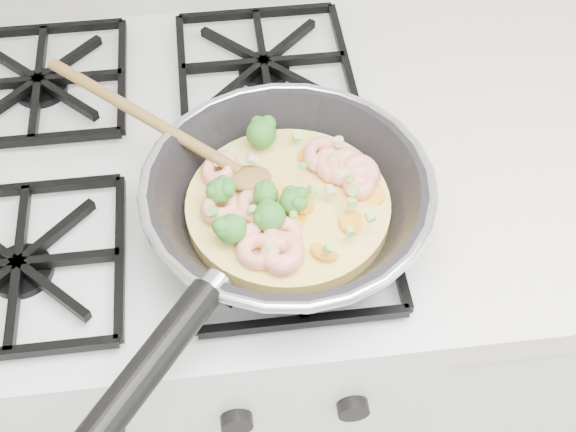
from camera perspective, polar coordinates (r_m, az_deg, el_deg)
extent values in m
cube|color=white|center=(1.36, -6.97, -9.15)|extent=(0.60, 0.60, 0.90)
cube|color=black|center=(0.99, -9.49, 4.24)|extent=(0.56, 0.56, 0.02)
torus|color=silver|center=(0.86, 0.00, 2.20)|extent=(0.32, 0.32, 0.01)
cylinder|color=black|center=(0.74, -10.00, -10.65)|extent=(0.14, 0.17, 0.03)
cylinder|color=#FFE06E|center=(0.88, 0.00, 0.64)|extent=(0.23, 0.23, 0.02)
ellipsoid|color=olive|center=(0.89, -2.78, 2.71)|extent=(0.06, 0.06, 0.01)
cylinder|color=olive|center=(0.93, -10.28, 7.05)|extent=(0.22, 0.17, 0.06)
torus|color=#FFB196|center=(0.90, 4.05, 3.56)|extent=(0.07, 0.07, 0.02)
torus|color=#FFB196|center=(0.91, 2.47, 4.40)|extent=(0.07, 0.07, 0.03)
torus|color=#FFB196|center=(0.84, -2.99, -0.57)|extent=(0.05, 0.05, 0.02)
torus|color=#FFB196|center=(0.86, -2.36, 0.58)|extent=(0.07, 0.07, 0.03)
torus|color=#FFB196|center=(0.89, 5.12, 2.44)|extent=(0.05, 0.05, 0.02)
torus|color=#FFB196|center=(0.90, -4.90, 3.39)|extent=(0.07, 0.07, 0.03)
torus|color=#FFB196|center=(0.82, -0.54, -2.78)|extent=(0.07, 0.07, 0.03)
torus|color=#FFB196|center=(0.82, -0.40, -2.67)|extent=(0.06, 0.06, 0.03)
torus|color=#FFB196|center=(0.89, 5.24, 3.12)|extent=(0.07, 0.07, 0.03)
torus|color=#FFB196|center=(0.86, -4.82, 0.61)|extent=(0.07, 0.07, 0.02)
torus|color=#FFB196|center=(0.82, -2.18, -2.53)|extent=(0.07, 0.07, 0.03)
torus|color=#FFB196|center=(0.84, -0.36, -1.30)|extent=(0.06, 0.07, 0.03)
torus|color=#FFB196|center=(0.90, 3.15, 3.67)|extent=(0.05, 0.05, 0.03)
ellipsoid|color=#3D8C2D|center=(0.92, -1.93, 5.89)|extent=(0.05, 0.05, 0.04)
ellipsoid|color=#3D8C2D|center=(0.83, -4.06, -0.94)|extent=(0.04, 0.04, 0.03)
ellipsoid|color=#3D8C2D|center=(0.84, -1.33, -0.05)|extent=(0.04, 0.04, 0.03)
ellipsoid|color=#3D8C2D|center=(0.86, -1.59, 1.52)|extent=(0.04, 0.04, 0.03)
ellipsoid|color=#3D8C2D|center=(0.85, 0.31, 1.03)|extent=(0.04, 0.04, 0.03)
ellipsoid|color=#3D8C2D|center=(0.86, -4.91, 1.79)|extent=(0.04, 0.04, 0.03)
cylinder|color=#FFA720|center=(0.90, 5.85, 2.33)|extent=(0.04, 0.04, 0.01)
cylinder|color=#FFA720|center=(0.87, 0.93, 0.76)|extent=(0.04, 0.04, 0.01)
cylinder|color=#FFA720|center=(0.83, 2.65, -2.56)|extent=(0.03, 0.03, 0.01)
cylinder|color=#FFA720|center=(0.91, 1.83, 3.86)|extent=(0.04, 0.04, 0.01)
cylinder|color=#FFA720|center=(0.86, -4.19, -0.31)|extent=(0.04, 0.04, 0.01)
cylinder|color=#FFA720|center=(0.86, 0.42, -0.12)|extent=(0.04, 0.04, 0.01)
cylinder|color=#FFA720|center=(0.88, -0.59, 1.51)|extent=(0.03, 0.03, 0.00)
cylinder|color=#FFA720|center=(0.88, 6.06, 1.41)|extent=(0.04, 0.04, 0.01)
cylinder|color=#FFA720|center=(0.89, 5.36, 1.99)|extent=(0.04, 0.04, 0.01)
cylinder|color=#FFA720|center=(0.91, 3.49, 3.42)|extent=(0.03, 0.03, 0.01)
cylinder|color=#FFA720|center=(0.92, 1.71, 4.26)|extent=(0.04, 0.04, 0.01)
cylinder|color=#FFA720|center=(0.87, 0.40, 1.11)|extent=(0.04, 0.04, 0.00)
cylinder|color=#FFA720|center=(0.86, 4.69, -0.51)|extent=(0.05, 0.05, 0.01)
cylinder|color=#8ECB51|center=(0.86, 4.70, 1.84)|extent=(0.01, 0.01, 0.01)
cylinder|color=beige|center=(0.90, -4.08, 4.46)|extent=(0.01, 0.01, 0.01)
cylinder|color=#8ECB51|center=(0.84, -2.55, 0.36)|extent=(0.01, 0.01, 0.01)
cylinder|color=beige|center=(0.86, 3.02, 1.75)|extent=(0.01, 0.01, 0.01)
cylinder|color=#8ECB51|center=(0.81, 2.93, -2.30)|extent=(0.01, 0.01, 0.01)
cylinder|color=beige|center=(0.88, -2.64, 4.10)|extent=(0.01, 0.01, 0.01)
cylinder|color=beige|center=(0.81, -1.21, -2.44)|extent=(0.01, 0.01, 0.01)
cylinder|color=#8ECB51|center=(0.87, 1.76, 1.89)|extent=(0.01, 0.01, 0.01)
cylinder|color=#8ECB51|center=(0.83, 4.47, -1.10)|extent=(0.01, 0.01, 0.01)
cylinder|color=beige|center=(0.90, -5.04, 3.98)|extent=(0.01, 0.01, 0.01)
cylinder|color=#8ECB51|center=(0.82, -3.86, -0.91)|extent=(0.01, 0.01, 0.01)
cylinder|color=#8ECB51|center=(0.87, 4.46, 2.73)|extent=(0.01, 0.01, 0.01)
cylinder|color=beige|center=(0.90, 3.63, 5.32)|extent=(0.01, 0.01, 0.01)
cylinder|color=#8ECB51|center=(0.92, 0.68, 5.82)|extent=(0.01, 0.01, 0.01)
cylinder|color=beige|center=(0.86, -5.35, 1.35)|extent=(0.01, 0.01, 0.01)
cylinder|color=#8ECB51|center=(0.83, 5.89, -0.07)|extent=(0.01, 0.01, 0.01)
cylinder|color=#8ECB51|center=(0.85, 4.57, 0.93)|extent=(0.01, 0.01, 0.01)
cylinder|color=beige|center=(0.89, 3.36, 4.15)|extent=(0.01, 0.01, 0.01)
cylinder|color=#8ECB51|center=(0.84, -5.43, 0.31)|extent=(0.01, 0.01, 0.01)
cylinder|color=#8ECB51|center=(0.87, 1.00, 3.55)|extent=(0.01, 0.01, 0.01)
cylinder|color=#8ECB51|center=(0.84, 0.39, 0.06)|extent=(0.01, 0.01, 0.01)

